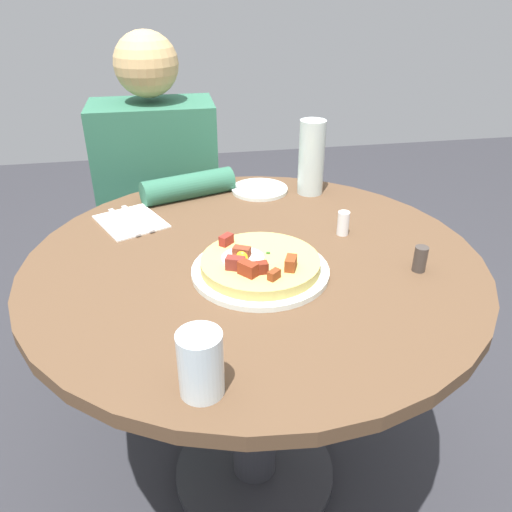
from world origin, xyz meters
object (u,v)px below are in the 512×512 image
(salt_shaker, at_px, (343,223))
(water_glass, at_px, (201,364))
(person_seated, at_px, (163,228))
(fork, at_px, (137,218))
(pepper_shaker, at_px, (420,259))
(pizza_plate, at_px, (258,271))
(bread_plate, at_px, (260,189))
(knife, at_px, (124,222))
(dining_table, at_px, (254,318))
(breakfast_pizza, at_px, (257,263))
(water_bottle, at_px, (311,158))

(salt_shaker, bearing_deg, water_glass, -129.12)
(person_seated, height_order, fork, person_seated)
(pepper_shaker, bearing_deg, pizza_plate, 171.68)
(fork, distance_m, salt_shaker, 0.51)
(bread_plate, bearing_deg, pepper_shaker, -63.47)
(fork, relative_size, knife, 1.00)
(dining_table, height_order, pizza_plate, pizza_plate)
(breakfast_pizza, height_order, bread_plate, breakfast_pizza)
(pizza_plate, xyz_separation_m, water_glass, (-0.14, -0.32, 0.05))
(knife, bearing_deg, water_bottle, -101.71)
(bread_plate, distance_m, fork, 0.37)
(knife, bearing_deg, pepper_shaker, -143.71)
(person_seated, distance_m, water_bottle, 0.61)
(water_bottle, distance_m, salt_shaker, 0.28)
(knife, relative_size, pepper_shaker, 3.25)
(fork, bearing_deg, bread_plate, -92.62)
(pizza_plate, relative_size, fork, 1.59)
(person_seated, xyz_separation_m, bread_plate, (0.29, -0.26, 0.22))
(water_glass, height_order, water_bottle, water_bottle)
(water_glass, xyz_separation_m, salt_shaker, (0.38, 0.46, -0.02))
(dining_table, bearing_deg, fork, 138.10)
(pizza_plate, bearing_deg, breakfast_pizza, -144.94)
(dining_table, height_order, breakfast_pizza, breakfast_pizza)
(fork, height_order, water_bottle, water_bottle)
(person_seated, height_order, salt_shaker, person_seated)
(dining_table, xyz_separation_m, person_seated, (-0.21, 0.63, -0.05))
(salt_shaker, bearing_deg, water_bottle, 91.28)
(person_seated, bearing_deg, water_bottle, -34.33)
(breakfast_pizza, bearing_deg, fork, 129.10)
(breakfast_pizza, relative_size, bread_plate, 1.54)
(dining_table, relative_size, salt_shaker, 17.33)
(knife, bearing_deg, pizza_plate, -160.48)
(breakfast_pizza, xyz_separation_m, water_glass, (-0.14, -0.32, 0.03))
(breakfast_pizza, distance_m, bread_plate, 0.46)
(dining_table, relative_size, water_bottle, 4.89)
(knife, bearing_deg, breakfast_pizza, -160.93)
(pizza_plate, distance_m, salt_shaker, 0.27)
(bread_plate, distance_m, salt_shaker, 0.34)
(pizza_plate, distance_m, knife, 0.41)
(pizza_plate, height_order, pepper_shaker, pepper_shaker)
(dining_table, bearing_deg, pepper_shaker, -20.66)
(water_glass, distance_m, salt_shaker, 0.60)
(person_seated, height_order, breakfast_pizza, person_seated)
(fork, relative_size, water_glass, 1.71)
(breakfast_pizza, distance_m, water_bottle, 0.48)
(pizza_plate, distance_m, bread_plate, 0.46)
(dining_table, distance_m, pizza_plate, 0.19)
(bread_plate, bearing_deg, person_seated, 138.30)
(person_seated, xyz_separation_m, fork, (-0.05, -0.40, 0.23))
(bread_plate, xyz_separation_m, water_bottle, (0.14, -0.03, 0.10))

